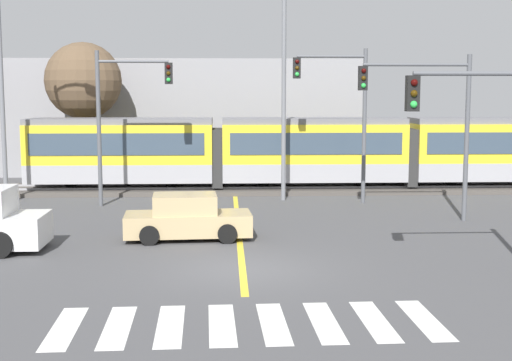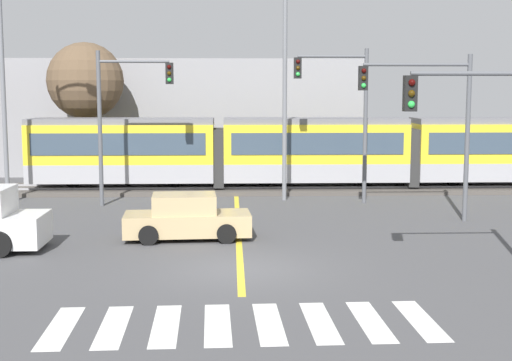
{
  "view_description": "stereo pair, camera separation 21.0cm",
  "coord_description": "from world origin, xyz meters",
  "px_view_note": "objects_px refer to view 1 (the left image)",
  "views": [
    {
      "loc": [
        -0.46,
        -19.39,
        4.95
      ],
      "look_at": [
        0.69,
        7.1,
        1.6
      ],
      "focal_mm": 50.0,
      "sensor_mm": 36.0,
      "label": 1
    },
    {
      "loc": [
        -0.25,
        -19.4,
        4.95
      ],
      "look_at": [
        0.69,
        7.1,
        1.6
      ],
      "focal_mm": 50.0,
      "sensor_mm": 36.0,
      "label": 2
    }
  ],
  "objects_px": {
    "traffic_light_far_left": "(122,106)",
    "street_lamp_centre": "(288,78)",
    "sedan_crossing": "(188,218)",
    "traffic_light_near_right": "(497,134)",
    "bare_tree_west": "(83,81)",
    "traffic_light_mid_right": "(431,111)",
    "street_lamp_west": "(6,79)",
    "light_rail_tram": "(313,149)",
    "traffic_light_far_right": "(342,102)"
  },
  "relations": [
    {
      "from": "traffic_light_far_left",
      "to": "street_lamp_centre",
      "type": "height_order",
      "value": "street_lamp_centre"
    },
    {
      "from": "sedan_crossing",
      "to": "traffic_light_near_right",
      "type": "relative_size",
      "value": 0.74
    },
    {
      "from": "street_lamp_centre",
      "to": "bare_tree_west",
      "type": "xyz_separation_m",
      "value": [
        -10.35,
        6.68,
        -0.04
      ]
    },
    {
      "from": "traffic_light_mid_right",
      "to": "bare_tree_west",
      "type": "height_order",
      "value": "bare_tree_west"
    },
    {
      "from": "street_lamp_centre",
      "to": "traffic_light_mid_right",
      "type": "bearing_deg",
      "value": -48.22
    },
    {
      "from": "traffic_light_near_right",
      "to": "street_lamp_west",
      "type": "height_order",
      "value": "street_lamp_west"
    },
    {
      "from": "traffic_light_near_right",
      "to": "sedan_crossing",
      "type": "bearing_deg",
      "value": 145.42
    },
    {
      "from": "light_rail_tram",
      "to": "sedan_crossing",
      "type": "distance_m",
      "value": 12.96
    },
    {
      "from": "sedan_crossing",
      "to": "light_rail_tram",
      "type": "bearing_deg",
      "value": 64.02
    },
    {
      "from": "traffic_light_near_right",
      "to": "traffic_light_far_right",
      "type": "relative_size",
      "value": 0.86
    },
    {
      "from": "traffic_light_mid_right",
      "to": "street_lamp_centre",
      "type": "xyz_separation_m",
      "value": [
        -4.9,
        5.48,
        1.29
      ]
    },
    {
      "from": "street_lamp_west",
      "to": "traffic_light_near_right",
      "type": "bearing_deg",
      "value": -39.94
    },
    {
      "from": "traffic_light_far_right",
      "to": "bare_tree_west",
      "type": "height_order",
      "value": "bare_tree_west"
    },
    {
      "from": "traffic_light_near_right",
      "to": "light_rail_tram",
      "type": "bearing_deg",
      "value": 98.52
    },
    {
      "from": "traffic_light_mid_right",
      "to": "street_lamp_west",
      "type": "xyz_separation_m",
      "value": [
        -17.25,
        5.2,
        1.24
      ]
    },
    {
      "from": "traffic_light_mid_right",
      "to": "sedan_crossing",
      "type": "bearing_deg",
      "value": -161.95
    },
    {
      "from": "traffic_light_near_right",
      "to": "street_lamp_centre",
      "type": "bearing_deg",
      "value": 106.36
    },
    {
      "from": "traffic_light_far_left",
      "to": "street_lamp_west",
      "type": "relative_size",
      "value": 0.68
    },
    {
      "from": "traffic_light_far_left",
      "to": "traffic_light_mid_right",
      "type": "bearing_deg",
      "value": -18.95
    },
    {
      "from": "traffic_light_mid_right",
      "to": "traffic_light_far_left",
      "type": "relative_size",
      "value": 0.95
    },
    {
      "from": "traffic_light_near_right",
      "to": "traffic_light_mid_right",
      "type": "distance_m",
      "value": 8.64
    },
    {
      "from": "traffic_light_far_left",
      "to": "street_lamp_centre",
      "type": "bearing_deg",
      "value": 10.51
    },
    {
      "from": "sedan_crossing",
      "to": "traffic_light_far_right",
      "type": "relative_size",
      "value": 0.63
    },
    {
      "from": "sedan_crossing",
      "to": "traffic_light_far_right",
      "type": "bearing_deg",
      "value": 49.66
    },
    {
      "from": "light_rail_tram",
      "to": "traffic_light_far_left",
      "type": "bearing_deg",
      "value": -152.75
    },
    {
      "from": "traffic_light_far_right",
      "to": "street_lamp_west",
      "type": "relative_size",
      "value": 0.7
    },
    {
      "from": "street_lamp_west",
      "to": "bare_tree_west",
      "type": "xyz_separation_m",
      "value": [
        1.99,
        6.97,
        0.01
      ]
    },
    {
      "from": "traffic_light_far_right",
      "to": "street_lamp_west",
      "type": "xyz_separation_m",
      "value": [
        -14.66,
        0.59,
        1.01
      ]
    },
    {
      "from": "traffic_light_far_right",
      "to": "traffic_light_mid_right",
      "type": "relative_size",
      "value": 1.07
    },
    {
      "from": "street_lamp_centre",
      "to": "traffic_light_far_left",
      "type": "bearing_deg",
      "value": -169.49
    },
    {
      "from": "light_rail_tram",
      "to": "street_lamp_centre",
      "type": "relative_size",
      "value": 2.86
    },
    {
      "from": "street_lamp_west",
      "to": "street_lamp_centre",
      "type": "distance_m",
      "value": 12.35
    },
    {
      "from": "traffic_light_mid_right",
      "to": "traffic_light_far_left",
      "type": "height_order",
      "value": "traffic_light_far_left"
    },
    {
      "from": "street_lamp_west",
      "to": "bare_tree_west",
      "type": "bearing_deg",
      "value": 74.04
    },
    {
      "from": "traffic_light_far_right",
      "to": "street_lamp_centre",
      "type": "distance_m",
      "value": 2.69
    },
    {
      "from": "street_lamp_centre",
      "to": "bare_tree_west",
      "type": "distance_m",
      "value": 12.32
    },
    {
      "from": "light_rail_tram",
      "to": "bare_tree_west",
      "type": "xyz_separation_m",
      "value": [
        -11.91,
        3.51,
        3.41
      ]
    },
    {
      "from": "bare_tree_west",
      "to": "street_lamp_west",
      "type": "bearing_deg",
      "value": -105.96
    },
    {
      "from": "light_rail_tram",
      "to": "traffic_light_mid_right",
      "type": "xyz_separation_m",
      "value": [
        3.35,
        -8.65,
        2.16
      ]
    },
    {
      "from": "traffic_light_far_left",
      "to": "traffic_light_far_right",
      "type": "bearing_deg",
      "value": 2.76
    },
    {
      "from": "traffic_light_far_right",
      "to": "street_lamp_west",
      "type": "bearing_deg",
      "value": 177.69
    },
    {
      "from": "sedan_crossing",
      "to": "street_lamp_west",
      "type": "distance_m",
      "value": 12.52
    },
    {
      "from": "light_rail_tram",
      "to": "sedan_crossing",
      "type": "bearing_deg",
      "value": -115.98
    },
    {
      "from": "light_rail_tram",
      "to": "traffic_light_near_right",
      "type": "bearing_deg",
      "value": -81.48
    },
    {
      "from": "traffic_light_near_right",
      "to": "bare_tree_west",
      "type": "relative_size",
      "value": 0.78
    },
    {
      "from": "traffic_light_far_left",
      "to": "bare_tree_west",
      "type": "distance_m",
      "value": 8.69
    },
    {
      "from": "light_rail_tram",
      "to": "traffic_light_far_left",
      "type": "relative_size",
      "value": 4.22
    },
    {
      "from": "traffic_light_far_right",
      "to": "traffic_light_far_left",
      "type": "relative_size",
      "value": 1.02
    },
    {
      "from": "traffic_light_far_left",
      "to": "traffic_light_near_right",
      "type": "bearing_deg",
      "value": -48.39
    },
    {
      "from": "light_rail_tram",
      "to": "street_lamp_west",
      "type": "height_order",
      "value": "street_lamp_west"
    }
  ]
}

